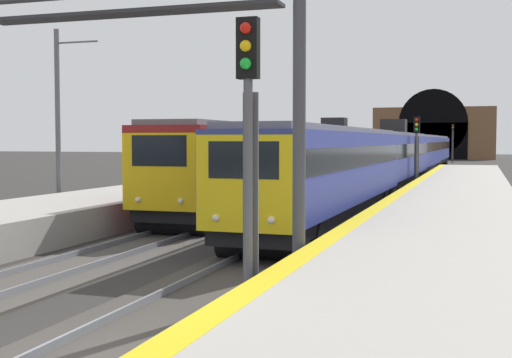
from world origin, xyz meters
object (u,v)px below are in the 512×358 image
object	(u,v)px
overhead_signal_gantry	(128,54)
train_adjacent_platform	(334,154)
railway_signal_mid	(416,146)
train_main_approaching	(409,154)
railway_signal_near	(248,143)
catenary_mast_far	(58,121)
railway_signal_far	(453,140)

from	to	relation	value
overhead_signal_gantry	train_adjacent_platform	bearing A→B (deg)	3.75
train_adjacent_platform	railway_signal_mid	world-z (taller)	train_adjacent_platform
train_main_approaching	railway_signal_near	bearing A→B (deg)	2.92
railway_signal_near	overhead_signal_gantry	distance (m)	5.36
railway_signal_mid	overhead_signal_gantry	xyz separation A→B (m)	(-29.86, 3.96, 2.38)
railway_signal_mid	catenary_mast_far	bearing A→B (deg)	-36.29
railway_signal_near	catenary_mast_far	bearing A→B (deg)	-136.49
railway_signal_near	railway_signal_far	bearing A→B (deg)	-180.00
railway_signal_mid	railway_signal_far	size ratio (longest dim) A/B	0.85
train_main_approaching	catenary_mast_far	world-z (taller)	catenary_mast_far
railway_signal_far	railway_signal_mid	bearing A→B (deg)	0.00
train_adjacent_platform	overhead_signal_gantry	world-z (taller)	overhead_signal_gantry
train_main_approaching	overhead_signal_gantry	xyz separation A→B (m)	(-42.47, 2.25, 3.11)
railway_signal_near	railway_signal_far	size ratio (longest dim) A/B	0.97
train_adjacent_platform	railway_signal_mid	bearing A→B (deg)	54.51
train_adjacent_platform	catenary_mast_far	world-z (taller)	catenary_mast_far
railway_signal_mid	railway_signal_near	bearing A→B (deg)	0.00
train_adjacent_platform	railway_signal_far	world-z (taller)	railway_signal_far
train_adjacent_platform	railway_signal_near	size ratio (longest dim) A/B	10.45
railway_signal_mid	railway_signal_far	distance (m)	58.45
train_adjacent_platform	overhead_signal_gantry	xyz separation A→B (m)	(-34.28, -2.25, 3.01)
railway_signal_near	railway_signal_mid	world-z (taller)	railway_signal_near
railway_signal_near	railway_signal_mid	xyz separation A→B (m)	(32.83, -0.00, -0.35)
railway_signal_far	catenary_mast_far	bearing A→B (deg)	-10.02
train_main_approaching	railway_signal_far	distance (m)	45.89
overhead_signal_gantry	catenary_mast_far	xyz separation A→B (m)	(11.34, 9.63, -1.15)
railway_signal_mid	train_main_approaching	bearing A→B (deg)	-172.25
railway_signal_mid	overhead_signal_gantry	size ratio (longest dim) A/B	0.56
train_main_approaching	railway_signal_mid	xyz separation A→B (m)	(-12.61, -1.72, 0.72)
railway_signal_near	overhead_signal_gantry	size ratio (longest dim) A/B	0.64
railway_signal_near	catenary_mast_far	xyz separation A→B (m)	(14.32, 13.59, 0.88)
train_adjacent_platform	railway_signal_near	xyz separation A→B (m)	(-37.25, -6.21, 0.98)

